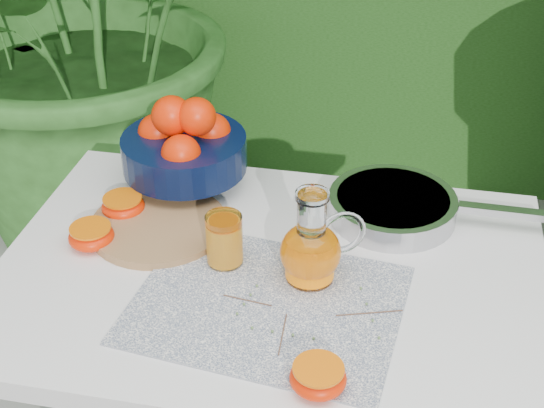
% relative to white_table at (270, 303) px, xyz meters
% --- Properties ---
extents(white_table, '(1.00, 0.70, 0.75)m').
position_rel_white_table_xyz_m(white_table, '(0.00, 0.00, 0.00)').
color(white_table, white).
rests_on(white_table, ground).
extents(placemat, '(0.49, 0.40, 0.00)m').
position_rel_white_table_xyz_m(placemat, '(0.02, -0.10, 0.08)').
color(placemat, '#0B1D42').
rests_on(placemat, white_table).
extents(cutting_board, '(0.29, 0.29, 0.02)m').
position_rel_white_table_xyz_m(cutting_board, '(-0.24, 0.08, 0.09)').
color(cutting_board, '#AA784C').
rests_on(cutting_board, white_table).
extents(fruit_bowl, '(0.31, 0.31, 0.21)m').
position_rel_white_table_xyz_m(fruit_bowl, '(-0.23, 0.26, 0.18)').
color(fruit_bowl, black).
rests_on(fruit_bowl, white_table).
extents(juice_pitcher, '(0.17, 0.14, 0.18)m').
position_rel_white_table_xyz_m(juice_pitcher, '(0.08, -0.01, 0.15)').
color(juice_pitcher, white).
rests_on(juice_pitcher, white_table).
extents(juice_tumbler, '(0.08, 0.08, 0.10)m').
position_rel_white_table_xyz_m(juice_tumbler, '(-0.08, 0.00, 0.13)').
color(juice_tumbler, white).
rests_on(juice_tumbler, white_table).
extents(saute_pan, '(0.45, 0.26, 0.05)m').
position_rel_white_table_xyz_m(saute_pan, '(0.21, 0.22, 0.11)').
color(saute_pan, '#AEAEB3').
rests_on(saute_pan, white_table).
extents(orange_halves, '(0.59, 0.50, 0.04)m').
position_rel_white_table_xyz_m(orange_halves, '(-0.18, -0.05, 0.10)').
color(orange_halves, '#FB3102').
rests_on(orange_halves, white_table).
extents(thyme_sprigs, '(0.31, 0.19, 0.01)m').
position_rel_white_table_xyz_m(thyme_sprigs, '(0.08, -0.12, 0.09)').
color(thyme_sprigs, brown).
rests_on(thyme_sprigs, white_table).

